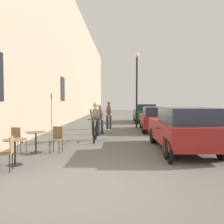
{
  "coord_description": "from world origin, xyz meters",
  "views": [
    {
      "loc": [
        0.97,
        -4.9,
        1.77
      ],
      "look_at": [
        0.33,
        14.42,
        0.91
      ],
      "focal_mm": 39.19,
      "sensor_mm": 36.0,
      "label": 1
    }
  ],
  "objects_px": {
    "cafe_chair_near_toward_street": "(7,151)",
    "pedestrian_near": "(100,118)",
    "cafe_chair_mid_toward_wall": "(18,138)",
    "parked_motorcycle": "(167,145)",
    "cafe_table_near": "(15,146)",
    "cafe_table_mid": "(36,138)",
    "parked_car_third": "(145,113)",
    "cyclist_on_bicycle": "(95,123)",
    "pedestrian_mid": "(109,113)",
    "cafe_chair_mid_toward_street": "(57,138)",
    "parked_car_nearest": "(183,128)",
    "parked_car_second": "(155,118)",
    "street_lamp": "(137,81)"
  },
  "relations": [
    {
      "from": "parked_motorcycle",
      "to": "cafe_chair_mid_toward_street",
      "type": "bearing_deg",
      "value": 170.41
    },
    {
      "from": "cyclist_on_bicycle",
      "to": "cafe_table_mid",
      "type": "bearing_deg",
      "value": -124.17
    },
    {
      "from": "cyclist_on_bicycle",
      "to": "pedestrian_mid",
      "type": "distance_m",
      "value": 4.63
    },
    {
      "from": "cafe_chair_mid_toward_street",
      "to": "parked_car_nearest",
      "type": "distance_m",
      "value": 4.46
    },
    {
      "from": "cafe_table_near",
      "to": "cafe_chair_mid_toward_wall",
      "type": "distance_m",
      "value": 1.64
    },
    {
      "from": "cafe_table_mid",
      "to": "pedestrian_mid",
      "type": "distance_m",
      "value": 7.56
    },
    {
      "from": "cafe_table_near",
      "to": "parked_motorcycle",
      "type": "relative_size",
      "value": 0.34
    },
    {
      "from": "parked_car_nearest",
      "to": "cafe_chair_mid_toward_wall",
      "type": "bearing_deg",
      "value": -174.02
    },
    {
      "from": "parked_motorcycle",
      "to": "parked_car_third",
      "type": "bearing_deg",
      "value": 87.32
    },
    {
      "from": "cafe_chair_mid_toward_wall",
      "to": "pedestrian_mid",
      "type": "xyz_separation_m",
      "value": [
        2.77,
        7.3,
        0.48
      ]
    },
    {
      "from": "cafe_chair_near_toward_street",
      "to": "parked_car_second",
      "type": "bearing_deg",
      "value": 60.07
    },
    {
      "from": "cyclist_on_bicycle",
      "to": "pedestrian_near",
      "type": "height_order",
      "value": "cyclist_on_bicycle"
    },
    {
      "from": "pedestrian_mid",
      "to": "street_lamp",
      "type": "height_order",
      "value": "street_lamp"
    },
    {
      "from": "parked_car_second",
      "to": "cafe_chair_mid_toward_street",
      "type": "bearing_deg",
      "value": -124.35
    },
    {
      "from": "cafe_chair_mid_toward_wall",
      "to": "parked_motorcycle",
      "type": "relative_size",
      "value": 0.41
    },
    {
      "from": "cafe_chair_near_toward_street",
      "to": "cafe_chair_mid_toward_wall",
      "type": "distance_m",
      "value": 2.25
    },
    {
      "from": "cafe_chair_near_toward_street",
      "to": "cyclist_on_bicycle",
      "type": "height_order",
      "value": "cyclist_on_bicycle"
    },
    {
      "from": "street_lamp",
      "to": "parked_car_nearest",
      "type": "distance_m",
      "value": 7.73
    },
    {
      "from": "pedestrian_mid",
      "to": "parked_car_third",
      "type": "relative_size",
      "value": 0.41
    },
    {
      "from": "cyclist_on_bicycle",
      "to": "parked_car_third",
      "type": "relative_size",
      "value": 0.41
    },
    {
      "from": "cafe_table_mid",
      "to": "parked_car_third",
      "type": "xyz_separation_m",
      "value": [
        4.98,
        12.52,
        0.27
      ]
    },
    {
      "from": "cafe_table_mid",
      "to": "parked_car_third",
      "type": "distance_m",
      "value": 13.47
    },
    {
      "from": "cyclist_on_bicycle",
      "to": "parked_car_nearest",
      "type": "bearing_deg",
      "value": -31.93
    },
    {
      "from": "pedestrian_near",
      "to": "parked_car_third",
      "type": "relative_size",
      "value": 0.37
    },
    {
      "from": "cafe_table_near",
      "to": "pedestrian_mid",
      "type": "height_order",
      "value": "pedestrian_mid"
    },
    {
      "from": "cafe_chair_mid_toward_street",
      "to": "cafe_table_mid",
      "type": "bearing_deg",
      "value": -173.88
    },
    {
      "from": "pedestrian_mid",
      "to": "parked_car_second",
      "type": "relative_size",
      "value": 0.43
    },
    {
      "from": "cafe_chair_near_toward_street",
      "to": "cafe_chair_mid_toward_wall",
      "type": "xyz_separation_m",
      "value": [
        -0.65,
        2.15,
        0.0
      ]
    },
    {
      "from": "cafe_chair_mid_toward_street",
      "to": "cyclist_on_bicycle",
      "type": "height_order",
      "value": "cyclist_on_bicycle"
    },
    {
      "from": "cafe_chair_mid_toward_street",
      "to": "cafe_chair_mid_toward_wall",
      "type": "height_order",
      "value": "same"
    },
    {
      "from": "cyclist_on_bicycle",
      "to": "parked_car_second",
      "type": "xyz_separation_m",
      "value": [
        3.21,
        3.72,
        -0.07
      ]
    },
    {
      "from": "cafe_chair_mid_toward_street",
      "to": "pedestrian_near",
      "type": "relative_size",
      "value": 0.56
    },
    {
      "from": "cafe_chair_near_toward_street",
      "to": "pedestrian_near",
      "type": "height_order",
      "value": "pedestrian_near"
    },
    {
      "from": "parked_car_third",
      "to": "cafe_table_mid",
      "type": "bearing_deg",
      "value": -111.69
    },
    {
      "from": "cafe_table_mid",
      "to": "street_lamp",
      "type": "height_order",
      "value": "street_lamp"
    },
    {
      "from": "cafe_table_near",
      "to": "parked_motorcycle",
      "type": "distance_m",
      "value": 4.52
    },
    {
      "from": "cafe_chair_mid_toward_street",
      "to": "cyclist_on_bicycle",
      "type": "xyz_separation_m",
      "value": [
        1.07,
        2.54,
        0.29
      ]
    },
    {
      "from": "cafe_chair_mid_toward_wall",
      "to": "parked_motorcycle",
      "type": "distance_m",
      "value": 4.99
    },
    {
      "from": "cafe_table_near",
      "to": "cafe_table_mid",
      "type": "distance_m",
      "value": 1.61
    },
    {
      "from": "cafe_table_near",
      "to": "pedestrian_mid",
      "type": "relative_size",
      "value": 0.41
    },
    {
      "from": "parked_car_second",
      "to": "parked_motorcycle",
      "type": "bearing_deg",
      "value": -95.15
    },
    {
      "from": "cafe_chair_mid_toward_street",
      "to": "cyclist_on_bicycle",
      "type": "distance_m",
      "value": 2.78
    },
    {
      "from": "pedestrian_mid",
      "to": "cafe_table_near",
      "type": "bearing_deg",
      "value": -103.92
    },
    {
      "from": "cafe_chair_near_toward_street",
      "to": "parked_car_second",
      "type": "relative_size",
      "value": 0.22
    },
    {
      "from": "cafe_chair_near_toward_street",
      "to": "parked_car_third",
      "type": "height_order",
      "value": "parked_car_third"
    },
    {
      "from": "cafe_table_near",
      "to": "pedestrian_near",
      "type": "distance_m",
      "value": 6.68
    },
    {
      "from": "cafe_table_near",
      "to": "pedestrian_near",
      "type": "height_order",
      "value": "pedestrian_near"
    },
    {
      "from": "street_lamp",
      "to": "parked_car_nearest",
      "type": "height_order",
      "value": "street_lamp"
    },
    {
      "from": "cyclist_on_bicycle",
      "to": "parked_motorcycle",
      "type": "xyz_separation_m",
      "value": [
        2.59,
        -3.16,
        -0.41
      ]
    },
    {
      "from": "pedestrian_near",
      "to": "parked_car_third",
      "type": "bearing_deg",
      "value": 67.73
    }
  ]
}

